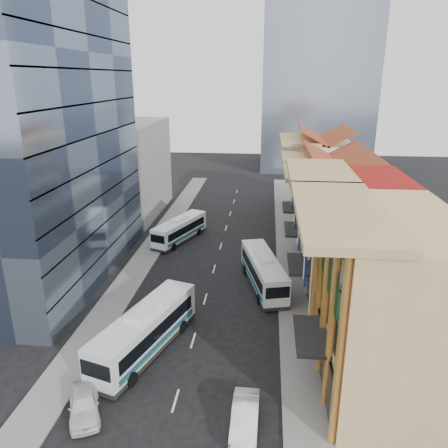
# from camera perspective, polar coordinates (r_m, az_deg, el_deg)

# --- Properties ---
(ground) EXTENTS (200.00, 200.00, 0.00)m
(ground) POSITION_cam_1_polar(r_m,az_deg,el_deg) (30.57, -6.78, -23.14)
(ground) COLOR black
(ground) RESTS_ON ground
(sidewalk_right) EXTENTS (3.00, 90.00, 0.15)m
(sidewalk_right) POSITION_cam_1_polar(r_m,az_deg,el_deg) (48.67, 8.73, -6.15)
(sidewalk_right) COLOR slate
(sidewalk_right) RESTS_ON ground
(sidewalk_left) EXTENTS (3.00, 90.00, 0.15)m
(sidewalk_left) POSITION_cam_1_polar(r_m,az_deg,el_deg) (50.57, -10.95, -5.30)
(sidewalk_left) COLOR slate
(sidewalk_left) RESTS_ON ground
(shophouse_tan) EXTENTS (8.00, 14.00, 12.00)m
(shophouse_tan) POSITION_cam_1_polar(r_m,az_deg,el_deg) (31.84, 20.72, -9.37)
(shophouse_tan) COLOR #D8B37D
(shophouse_tan) RESTS_ON ground
(shophouse_red) EXTENTS (8.00, 10.00, 12.00)m
(shophouse_red) POSITION_cam_1_polar(r_m,az_deg,el_deg) (42.54, 16.84, -1.85)
(shophouse_red) COLOR maroon
(shophouse_red) RESTS_ON ground
(shophouse_cream_near) EXTENTS (8.00, 9.00, 10.00)m
(shophouse_cream_near) POSITION_cam_1_polar(r_m,az_deg,el_deg) (51.71, 14.87, 0.78)
(shophouse_cream_near) COLOR silver
(shophouse_cream_near) RESTS_ON ground
(shophouse_cream_mid) EXTENTS (8.00, 9.00, 10.00)m
(shophouse_cream_mid) POSITION_cam_1_polar(r_m,az_deg,el_deg) (60.25, 13.63, 3.39)
(shophouse_cream_mid) COLOR silver
(shophouse_cream_mid) RESTS_ON ground
(shophouse_cream_far) EXTENTS (8.00, 12.00, 11.00)m
(shophouse_cream_far) POSITION_cam_1_polar(r_m,az_deg,el_deg) (70.26, 12.58, 6.03)
(shophouse_cream_far) COLOR silver
(shophouse_cream_far) RESTS_ON ground
(office_tower) EXTENTS (12.00, 26.00, 30.00)m
(office_tower) POSITION_cam_1_polar(r_m,az_deg,el_deg) (47.24, -23.25, 10.72)
(office_tower) COLOR #3B475E
(office_tower) RESTS_ON ground
(office_block_far) EXTENTS (10.00, 18.00, 14.00)m
(office_block_far) POSITION_cam_1_polar(r_m,az_deg,el_deg) (68.99, -12.68, 7.07)
(office_block_far) COLOR gray
(office_block_far) RESTS_ON ground
(bus_left_near) EXTENTS (6.16, 11.96, 3.75)m
(bus_left_near) POSITION_cam_1_polar(r_m,az_deg,el_deg) (34.99, -10.26, -13.48)
(bus_left_near) COLOR silver
(bus_left_near) RESTS_ON ground
(bus_left_far) EXTENTS (5.77, 10.07, 3.18)m
(bus_left_far) POSITION_cam_1_polar(r_m,az_deg,el_deg) (56.86, -5.80, -0.68)
(bus_left_far) COLOR white
(bus_left_far) RESTS_ON ground
(bus_right) EXTENTS (5.16, 11.17, 3.49)m
(bus_right) POSITION_cam_1_polar(r_m,az_deg,el_deg) (44.48, 5.17, -6.10)
(bus_right) COLOR white
(bus_right) RESTS_ON ground
(sedan_left) EXTENTS (3.56, 4.93, 1.55)m
(sedan_left) POSITION_cam_1_polar(r_m,az_deg,el_deg) (31.05, -17.84, -21.39)
(sedan_left) COLOR silver
(sedan_left) RESTS_ON ground
(sedan_right) EXTENTS (1.65, 4.60, 1.51)m
(sedan_right) POSITION_cam_1_polar(r_m,az_deg,el_deg) (28.96, 2.75, -23.84)
(sedan_right) COLOR silver
(sedan_right) RESTS_ON ground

